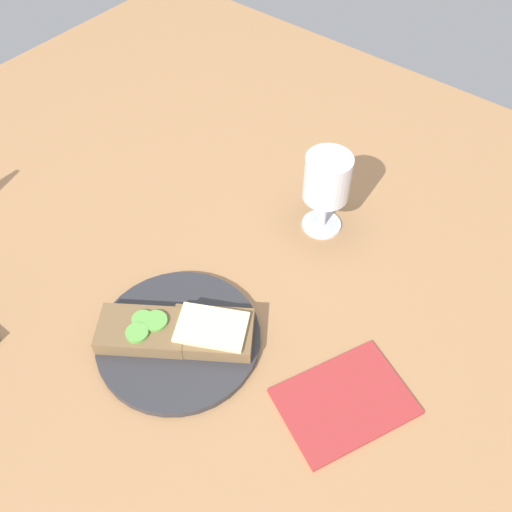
{
  "coord_description": "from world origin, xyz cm",
  "views": [
    {
      "loc": [
        -31.82,
        -38.56,
        68.33
      ],
      "look_at": [
        7.72,
        -6.94,
        8.0
      ],
      "focal_mm": 40.0,
      "sensor_mm": 36.0,
      "label": 1
    }
  ],
  "objects": [
    {
      "name": "wooden_table",
      "position": [
        0.0,
        0.0,
        1.5
      ],
      "size": [
        140.0,
        140.0,
        3.0
      ],
      "primitive_type": "cube",
      "color": "#B27F51",
      "rests_on": "ground"
    },
    {
      "name": "plate",
      "position": [
        -6.91,
        -5.51,
        3.55
      ],
      "size": [
        21.72,
        21.72,
        1.1
      ],
      "primitive_type": "cylinder",
      "color": "#333338",
      "rests_on": "wooden_table"
    },
    {
      "name": "sandwich_with_cucumber",
      "position": [
        -9.6,
        -1.88,
        5.31
      ],
      "size": [
        11.95,
        13.17,
        2.75
      ],
      "color": "brown",
      "rests_on": "plate"
    },
    {
      "name": "napkin",
      "position": [
        -0.55,
        -27.52,
        3.2
      ],
      "size": [
        18.96,
        16.82,
        0.4
      ],
      "primitive_type": "cube",
      "rotation": [
        0.0,
        0.0,
        -0.43
      ],
      "color": "#B23333",
      "rests_on": "wooden_table"
    },
    {
      "name": "wine_glass",
      "position": [
        22.35,
        -8.37,
        12.25
      ],
      "size": [
        6.87,
        6.87,
        13.5
      ],
      "color": "white",
      "rests_on": "wooden_table"
    },
    {
      "name": "sandwich_with_cheese",
      "position": [
        -4.19,
        -9.18,
        5.41
      ],
      "size": [
        11.77,
        12.68,
        2.75
      ],
      "color": "brown",
      "rests_on": "plate"
    }
  ]
}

